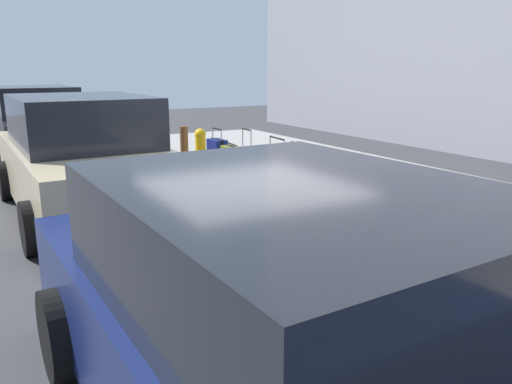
{
  "coord_description": "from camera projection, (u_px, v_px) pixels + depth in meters",
  "views": [
    {
      "loc": [
        -5.55,
        3.07,
        2.08
      ],
      "look_at": [
        -0.44,
        0.17,
        0.63
      ],
      "focal_mm": 34.99,
      "sensor_mm": 36.0,
      "label": 1
    }
  ],
  "objects": [
    {
      "name": "suitcase_red_6",
      "position": [
        277.0,
        184.0,
        7.1
      ],
      "size": [
        0.51,
        0.25,
        1.02
      ],
      "color": "red",
      "rests_on": "sidewalk_curb"
    },
    {
      "name": "parked_car_charcoal_2",
      "position": [
        37.0,
        125.0,
        11.94
      ],
      "size": [
        4.66,
        2.15,
        1.68
      ],
      "color": "black",
      "rests_on": "ground_plane"
    },
    {
      "name": "suitcase_maroon_0",
      "position": [
        484.0,
        263.0,
        4.29
      ],
      "size": [
        0.45,
        0.22,
        0.84
      ],
      "color": "maroon",
      "rests_on": "sidewalk_curb"
    },
    {
      "name": "fire_hydrant",
      "position": [
        201.0,
        150.0,
        9.45
      ],
      "size": [
        0.39,
        0.21,
        0.85
      ],
      "color": "#D89E0C",
      "rests_on": "sidewalk_curb"
    },
    {
      "name": "suitcase_maroon_7",
      "position": [
        258.0,
        180.0,
        7.59
      ],
      "size": [
        0.39,
        0.23,
        0.65
      ],
      "color": "maroon",
      "rests_on": "sidewalk_curb"
    },
    {
      "name": "suitcase_olive_2",
      "position": [
        388.0,
        228.0,
        5.23
      ],
      "size": [
        0.46,
        0.27,
        0.9
      ],
      "color": "#59601E",
      "rests_on": "sidewalk_curb"
    },
    {
      "name": "bollard_post",
      "position": [
        184.0,
        148.0,
        9.76
      ],
      "size": [
        0.16,
        0.16,
        0.86
      ],
      "primitive_type": "cylinder",
      "color": "brown",
      "rests_on": "sidewalk_curb"
    },
    {
      "name": "suitcase_olive_9",
      "position": [
        232.0,
        166.0,
        8.43
      ],
      "size": [
        0.46,
        0.3,
        0.74
      ],
      "color": "#59601E",
      "rests_on": "sidewalk_curb"
    },
    {
      "name": "parked_car_beige_1",
      "position": [
        84.0,
        160.0,
        7.24
      ],
      "size": [
        4.74,
        2.19,
        1.71
      ],
      "color": "tan",
      "rests_on": "ground_plane"
    },
    {
      "name": "suitcase_teal_8",
      "position": [
        247.0,
        170.0,
        8.01
      ],
      "size": [
        0.35,
        0.25,
        1.03
      ],
      "color": "#0F606B",
      "rests_on": "sidewalk_curb"
    },
    {
      "name": "suitcase_silver_5",
      "position": [
        298.0,
        192.0,
        6.57
      ],
      "size": [
        0.48,
        0.23,
        1.02
      ],
      "color": "#9EA0A8",
      "rests_on": "sidewalk_curb"
    },
    {
      "name": "suitcase_navy_10",
      "position": [
        217.0,
        160.0,
        8.87
      ],
      "size": [
        0.42,
        0.23,
        0.94
      ],
      "color": "navy",
      "rests_on": "sidewalk_curb"
    },
    {
      "name": "parked_car_navy_0",
      "position": [
        293.0,
        330.0,
        2.66
      ],
      "size": [
        4.48,
        2.25,
        1.54
      ],
      "color": "#141E4C",
      "rests_on": "ground_plane"
    },
    {
      "name": "suitcase_navy_3",
      "position": [
        361.0,
        214.0,
        5.73
      ],
      "size": [
        0.42,
        0.23,
        0.91
      ],
      "color": "navy",
      "rests_on": "sidewalk_curb"
    },
    {
      "name": "suitcase_teal_1",
      "position": [
        438.0,
        243.0,
        4.8
      ],
      "size": [
        0.47,
        0.28,
        0.84
      ],
      "color": "#0F606B",
      "rests_on": "sidewalk_curb"
    },
    {
      "name": "sidewalk_curb",
      "position": [
        389.0,
        200.0,
        7.84
      ],
      "size": [
        18.0,
        5.0,
        0.14
      ],
      "primitive_type": "cube",
      "color": "gray",
      "rests_on": "ground_plane"
    },
    {
      "name": "suitcase_black_4",
      "position": [
        333.0,
        204.0,
        6.18
      ],
      "size": [
        0.43,
        0.21,
        0.83
      ],
      "color": "black",
      "rests_on": "sidewalk_curb"
    },
    {
      "name": "ground_plane",
      "position": [
        250.0,
        229.0,
        6.66
      ],
      "size": [
        40.0,
        40.0,
        0.0
      ],
      "primitive_type": "plane",
      "color": "#333335"
    }
  ]
}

